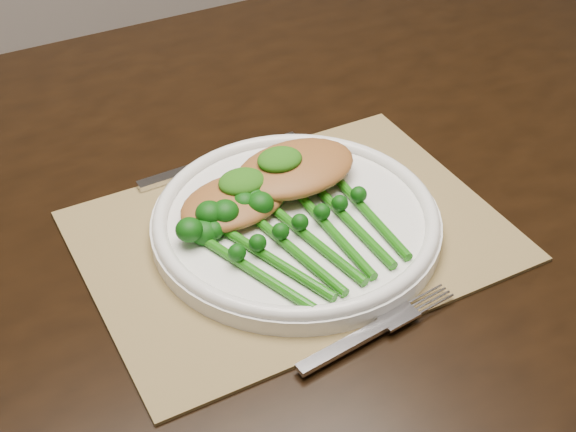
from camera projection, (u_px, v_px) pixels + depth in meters
name	position (u px, v px, depth m)	size (l,w,h in m)	color
dining_table	(267.00, 392.00, 1.14)	(1.64, 0.97, 0.75)	black
placemat	(293.00, 236.00, 0.83)	(0.42, 0.31, 0.00)	olive
dinner_plate	(296.00, 220.00, 0.83)	(0.30, 0.30, 0.03)	white
knife	(205.00, 165.00, 0.92)	(0.20, 0.03, 0.01)	silver
fork	(387.00, 323.00, 0.73)	(0.17, 0.04, 0.01)	silver
chicken_fillet_left	(234.00, 201.00, 0.83)	(0.12, 0.08, 0.02)	#A66730
chicken_fillet_right	(295.00, 168.00, 0.86)	(0.14, 0.10, 0.03)	#A66730
pesto_dollop_left	(242.00, 182.00, 0.83)	(0.05, 0.04, 0.02)	#174D0B
pesto_dollop_right	(280.00, 159.00, 0.84)	(0.05, 0.04, 0.02)	#174D0B
broccolini_bundle	(314.00, 241.00, 0.79)	(0.20, 0.21, 0.04)	#17600C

